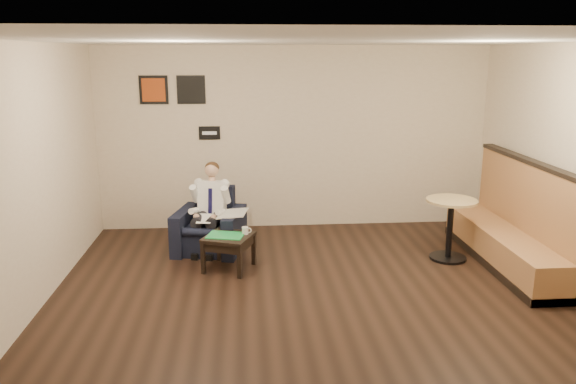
{
  "coord_description": "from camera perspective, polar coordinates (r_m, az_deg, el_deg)",
  "views": [
    {
      "loc": [
        -0.77,
        -5.57,
        2.68
      ],
      "look_at": [
        -0.24,
        1.2,
        0.99
      ],
      "focal_mm": 35.0,
      "sensor_mm": 36.0,
      "label": 1
    }
  ],
  "objects": [
    {
      "name": "wall_left",
      "position": [
        6.14,
        -25.66,
        0.51
      ],
      "size": [
        0.02,
        6.0,
        2.8
      ],
      "primitive_type": "cube",
      "color": "beige",
      "rests_on": "ground"
    },
    {
      "name": "banquette",
      "position": [
        7.74,
        21.47,
        -2.09
      ],
      "size": [
        0.63,
        2.64,
        1.35
      ],
      "primitive_type": "cube",
      "color": "#A26C3E",
      "rests_on": "ground"
    },
    {
      "name": "green_folder",
      "position": [
        7.11,
        -6.35,
        -4.4
      ],
      "size": [
        0.51,
        0.42,
        0.01
      ],
      "primitive_type": "cube",
      "rotation": [
        0.0,
        0.0,
        -0.24
      ],
      "color": "green",
      "rests_on": "side_table"
    },
    {
      "name": "ground",
      "position": [
        6.23,
        3.13,
        -11.55
      ],
      "size": [
        6.0,
        6.0,
        0.0
      ],
      "primitive_type": "plane",
      "color": "black",
      "rests_on": "ground"
    },
    {
      "name": "art_print_left",
      "position": [
        8.68,
        -13.49,
        10.06
      ],
      "size": [
        0.42,
        0.03,
        0.42
      ],
      "primitive_type": "cube",
      "color": "#AE4215",
      "rests_on": "wall_back"
    },
    {
      "name": "lap_papers",
      "position": [
        7.62,
        -8.44,
        -2.68
      ],
      "size": [
        0.23,
        0.3,
        0.01
      ],
      "primitive_type": "cube",
      "rotation": [
        0.0,
        0.0,
        -0.15
      ],
      "color": "white",
      "rests_on": "seated_man"
    },
    {
      "name": "seated_man",
      "position": [
        7.68,
        -8.26,
        -2.06
      ],
      "size": [
        0.72,
        0.93,
        1.16
      ],
      "primitive_type": null,
      "rotation": [
        0.0,
        0.0,
        -0.22
      ],
      "color": "white",
      "rests_on": "armchair"
    },
    {
      "name": "wall_back",
      "position": [
        8.7,
        0.66,
        5.47
      ],
      "size": [
        6.0,
        0.02,
        2.8
      ],
      "primitive_type": "cube",
      "color": "beige",
      "rests_on": "ground"
    },
    {
      "name": "armchair",
      "position": [
        7.83,
        -8.0,
        -2.95
      ],
      "size": [
        1.05,
        1.05,
        0.85
      ],
      "primitive_type": "cube",
      "rotation": [
        0.0,
        0.0,
        -0.22
      ],
      "color": "black",
      "rests_on": "ground"
    },
    {
      "name": "smartphone",
      "position": [
        7.24,
        -5.21,
        -4.05
      ],
      "size": [
        0.15,
        0.13,
        0.01
      ],
      "primitive_type": "cube",
      "rotation": [
        0.0,
        0.0,
        -0.55
      ],
      "color": "black",
      "rests_on": "side_table"
    },
    {
      "name": "cafe_table",
      "position": [
        7.74,
        16.11,
        -3.68
      ],
      "size": [
        0.78,
        0.78,
        0.82
      ],
      "primitive_type": "cylinder",
      "rotation": [
        0.0,
        0.0,
        -0.19
      ],
      "color": "tan",
      "rests_on": "ground"
    },
    {
      "name": "art_print_right",
      "position": [
        8.61,
        -9.81,
        10.2
      ],
      "size": [
        0.42,
        0.03,
        0.42
      ],
      "primitive_type": "cube",
      "color": "black",
      "rests_on": "wall_back"
    },
    {
      "name": "wall_front",
      "position": [
        2.97,
        11.24,
        -11.79
      ],
      "size": [
        6.0,
        0.02,
        2.8
      ],
      "primitive_type": "cube",
      "color": "beige",
      "rests_on": "ground"
    },
    {
      "name": "seating_sign",
      "position": [
        8.66,
        -7.98,
        5.96
      ],
      "size": [
        0.32,
        0.02,
        0.2
      ],
      "primitive_type": "cube",
      "color": "black",
      "rests_on": "wall_back"
    },
    {
      "name": "coffee_mug",
      "position": [
        7.14,
        -4.37,
        -3.92
      ],
      "size": [
        0.11,
        0.11,
        0.09
      ],
      "primitive_type": "cylinder",
      "rotation": [
        0.0,
        0.0,
        -0.38
      ],
      "color": "white",
      "rests_on": "side_table"
    },
    {
      "name": "side_table",
      "position": [
        7.19,
        -6.02,
        -6.11
      ],
      "size": [
        0.71,
        0.71,
        0.45
      ],
      "primitive_type": "cube",
      "rotation": [
        0.0,
        0.0,
        -0.38
      ],
      "color": "black",
      "rests_on": "ground"
    },
    {
      "name": "newspaper",
      "position": [
        7.61,
        -5.65,
        -2.16
      ],
      "size": [
        0.44,
        0.52,
        0.01
      ],
      "primitive_type": "cube",
      "rotation": [
        0.0,
        0.0,
        -0.16
      ],
      "color": "silver",
      "rests_on": "armchair"
    },
    {
      "name": "ceiling",
      "position": [
        5.63,
        3.52,
        15.14
      ],
      "size": [
        6.0,
        6.0,
        0.02
      ],
      "primitive_type": "cube",
      "color": "white",
      "rests_on": "wall_back"
    }
  ]
}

